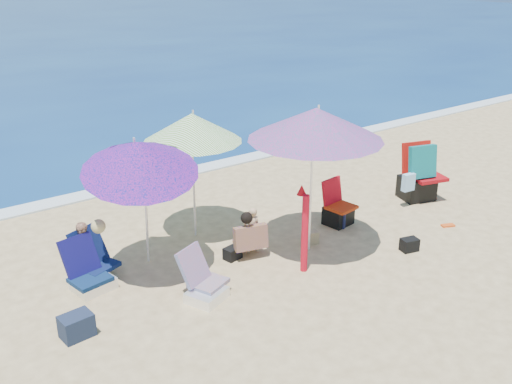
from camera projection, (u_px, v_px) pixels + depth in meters
ground at (310, 273)px, 8.96m from camera, size 120.00×120.00×0.00m
foam at (157, 179)px, 12.77m from camera, size 120.00×0.50×0.04m
umbrella_turquoise at (316, 124)px, 8.93m from camera, size 2.33×2.33×2.45m
umbrella_striped at (192, 128)px, 9.55m from camera, size 2.15×2.15×2.21m
umbrella_blue at (140, 157)px, 8.21m from camera, size 2.18×2.23×2.32m
furled_umbrella at (304, 225)px, 8.77m from camera, size 0.17×0.25×1.40m
chair_navy at (89, 276)px, 8.48m from camera, size 0.66×0.75×0.75m
chair_rainbow at (204, 285)px, 8.26m from camera, size 0.74×0.82×0.70m
camp_chair_left at (338, 211)px, 10.55m from camera, size 0.54×0.59×0.84m
camp_chair_right at (418, 179)px, 11.59m from camera, size 1.12×0.88×1.18m
person_center at (251, 233)px, 9.38m from camera, size 0.65×0.59×0.81m
person_left at (88, 249)px, 8.73m from camera, size 0.69×0.73×0.98m
bag_navy_a at (77, 326)px, 7.39m from camera, size 0.43×0.32×0.31m
bag_black_a at (233, 253)px, 9.35m from camera, size 0.30×0.24×0.20m
bag_tan at (310, 237)px, 9.86m from camera, size 0.29×0.24×0.22m
bag_navy_b at (339, 216)px, 10.59m from camera, size 0.51×0.47×0.31m
bag_black_b at (409, 245)px, 9.61m from camera, size 0.32×0.26×0.22m
orange_item at (448, 225)px, 10.53m from camera, size 0.26×0.20×0.03m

